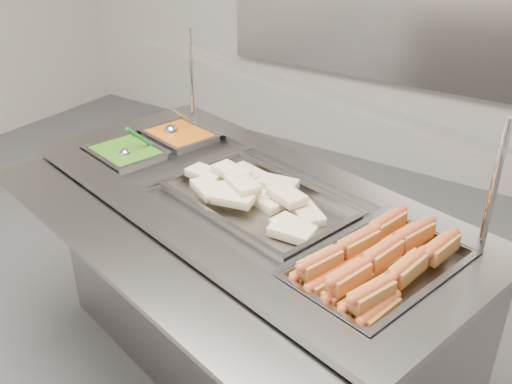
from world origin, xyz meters
The scene contains 11 objects.
steam_counter centered at (-0.05, 0.44, 0.40)m, with size 1.80×1.12×0.80m.
tray_rail centered at (-0.16, 0.00, 0.75)m, with size 1.60×0.70×0.05m.
sneeze_guard centered at (0.00, 0.62, 1.12)m, with size 1.48×0.61×0.39m.
pan_hotdogs centered at (0.49, 0.30, 0.76)m, with size 0.41×0.55×0.09m.
pan_wraps centered at (0.00, 0.42, 0.77)m, with size 0.67×0.49×0.06m.
pan_beans centered at (-0.57, 0.70, 0.76)m, with size 0.31×0.27×0.09m.
pan_peas centered at (-0.63, 0.45, 0.76)m, with size 0.31×0.27×0.09m.
hotdogs_in_buns centered at (0.48, 0.29, 0.80)m, with size 0.34×0.50×0.10m.
tortilla_wraps centered at (-0.02, 0.43, 0.81)m, with size 0.56×0.35×0.09m.
ladle centered at (-0.61, 0.70, 0.80)m, with size 0.07×0.16×0.14m.
serving_spoon centered at (-0.61, 0.44, 0.80)m, with size 0.06×0.15×0.13m.
Camera 1 is at (0.91, -0.95, 1.71)m, focal length 40.00 mm.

